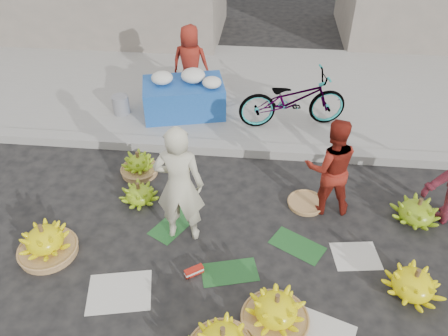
# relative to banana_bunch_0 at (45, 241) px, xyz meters

# --- Properties ---
(ground) EXTENTS (80.00, 80.00, 0.00)m
(ground) POSITION_rel_banana_bunch_0_xyz_m (2.32, 0.12, -0.20)
(ground) COLOR black
(ground) RESTS_ON ground
(curb) EXTENTS (40.00, 0.25, 0.15)m
(curb) POSITION_rel_banana_bunch_0_xyz_m (2.32, 2.32, -0.13)
(curb) COLOR gray
(curb) RESTS_ON ground
(sidewalk) EXTENTS (40.00, 4.00, 0.12)m
(sidewalk) POSITION_rel_banana_bunch_0_xyz_m (2.32, 4.42, -0.14)
(sidewalk) COLOR gray
(sidewalk) RESTS_ON ground
(newspaper_scatter) EXTENTS (3.20, 1.80, 0.00)m
(newspaper_scatter) POSITION_rel_banana_bunch_0_xyz_m (2.32, -0.68, -0.20)
(newspaper_scatter) COLOR silver
(newspaper_scatter) RESTS_ON ground
(banana_leaves) EXTENTS (2.00, 1.00, 0.00)m
(banana_leaves) POSITION_rel_banana_bunch_0_xyz_m (2.22, 0.32, -0.20)
(banana_leaves) COLOR #184A20
(banana_leaves) RESTS_ON ground
(banana_bunch_0) EXTENTS (0.69, 0.69, 0.47)m
(banana_bunch_0) POSITION_rel_banana_bunch_0_xyz_m (0.00, 0.00, 0.00)
(banana_bunch_0) COLOR #9B6F41
(banana_bunch_0) RESTS_ON ground
(banana_bunch_3) EXTENTS (0.72, 0.72, 0.47)m
(banana_bunch_3) POSITION_rel_banana_bunch_0_xyz_m (2.75, -0.69, -0.00)
(banana_bunch_3) COLOR #9B6F41
(banana_bunch_3) RESTS_ON ground
(banana_bunch_4) EXTENTS (0.82, 0.82, 0.39)m
(banana_bunch_4) POSITION_rel_banana_bunch_0_xyz_m (4.25, -0.16, -0.03)
(banana_bunch_4) COLOR #FBF10C
(banana_bunch_4) RESTS_ON ground
(banana_bunch_5) EXTENTS (0.82, 0.82, 0.38)m
(banana_bunch_5) POSITION_rel_banana_bunch_0_xyz_m (4.57, 1.02, -0.03)
(banana_bunch_5) COLOR #699A16
(banana_bunch_5) RESTS_ON ground
(banana_bunch_6) EXTENTS (0.56, 0.56, 0.33)m
(banana_bunch_6) POSITION_rel_banana_bunch_0_xyz_m (0.87, 1.03, -0.06)
(banana_bunch_6) COLOR #699A16
(banana_bunch_6) RESTS_ON ground
(banana_bunch_7) EXTENTS (0.53, 0.53, 0.39)m
(banana_bunch_7) POSITION_rel_banana_bunch_0_xyz_m (0.71, 1.65, -0.05)
(banana_bunch_7) COLOR #9B6F41
(banana_bunch_7) RESTS_ON ground
(basket_spare) EXTENTS (0.52, 0.52, 0.06)m
(basket_spare) POSITION_rel_banana_bunch_0_xyz_m (3.16, 1.19, -0.18)
(basket_spare) COLOR #9B6F41
(basket_spare) RESTS_ON ground
(incense_stack) EXTENTS (0.22, 0.19, 0.09)m
(incense_stack) POSITION_rel_banana_bunch_0_xyz_m (1.81, -0.14, -0.15)
(incense_stack) COLOR #B01D12
(incense_stack) RESTS_ON ground
(vendor_cream) EXTENTS (0.59, 0.39, 1.61)m
(vendor_cream) POSITION_rel_banana_bunch_0_xyz_m (1.57, 0.48, 0.60)
(vendor_cream) COLOR beige
(vendor_cream) RESTS_ON ground
(vendor_red) EXTENTS (0.71, 0.57, 1.38)m
(vendor_red) POSITION_rel_banana_bunch_0_xyz_m (3.39, 1.17, 0.48)
(vendor_red) COLOR maroon
(vendor_red) RESTS_ON ground
(flower_table) EXTENTS (1.53, 1.16, 0.79)m
(flower_table) POSITION_rel_banana_bunch_0_xyz_m (1.12, 3.30, 0.24)
(flower_table) COLOR #194BA3
(flower_table) RESTS_ON sidewalk
(grey_bucket) EXTENTS (0.29, 0.29, 0.33)m
(grey_bucket) POSITION_rel_banana_bunch_0_xyz_m (0.01, 3.17, 0.08)
(grey_bucket) COLOR gray
(grey_bucket) RESTS_ON sidewalk
(flower_vendor) EXTENTS (0.69, 0.48, 1.36)m
(flower_vendor) POSITION_rel_banana_bunch_0_xyz_m (1.15, 3.88, 0.60)
(flower_vendor) COLOR maroon
(flower_vendor) RESTS_ON sidewalk
(bicycle) EXTENTS (0.98, 1.88, 0.94)m
(bicycle) POSITION_rel_banana_bunch_0_xyz_m (2.97, 3.10, 0.39)
(bicycle) COLOR gray
(bicycle) RESTS_ON sidewalk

